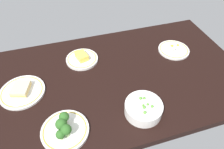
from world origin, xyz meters
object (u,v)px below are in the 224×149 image
at_px(plate_sandwich, 22,91).
at_px(bowl_peas, 143,108).
at_px(plate_broccoli, 64,129).
at_px(plate_eggs, 174,49).
at_px(plate_cheese, 82,59).

bearing_deg(plate_sandwich, bowl_peas, -28.25).
xyz_separation_m(plate_broccoli, plate_eggs, (0.71, 0.36, -0.01)).
distance_m(plate_sandwich, plate_cheese, 0.37).
distance_m(plate_broccoli, plate_eggs, 0.80).
bearing_deg(plate_broccoli, plate_eggs, 26.92).
bearing_deg(plate_eggs, plate_sandwich, -174.80).
relative_size(plate_sandwich, plate_cheese, 1.21).
xyz_separation_m(plate_sandwich, bowl_peas, (0.53, -0.28, 0.02)).
xyz_separation_m(bowl_peas, plate_cheese, (-0.20, 0.44, -0.02)).
xyz_separation_m(plate_eggs, plate_cheese, (-0.55, 0.08, 0.00)).
distance_m(plate_broccoli, plate_cheese, 0.46).
xyz_separation_m(plate_sandwich, plate_cheese, (0.33, 0.16, 0.00)).
relative_size(plate_sandwich, plate_eggs, 1.20).
height_order(plate_eggs, plate_cheese, same).
xyz_separation_m(plate_broccoli, plate_cheese, (0.16, 0.44, -0.01)).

